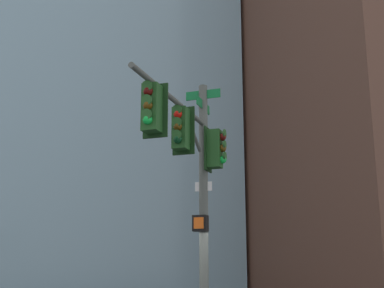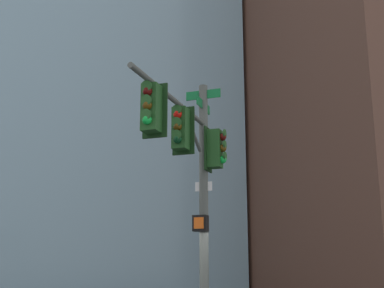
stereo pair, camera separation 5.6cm
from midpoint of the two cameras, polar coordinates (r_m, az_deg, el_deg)
signal_pole_assembly at (r=12.77m, az=-0.10°, el=-1.63°), size 3.56×3.64×6.43m
building_brick_midblock at (r=68.57m, az=-16.09°, el=4.41°), size 21.50×15.79×44.28m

